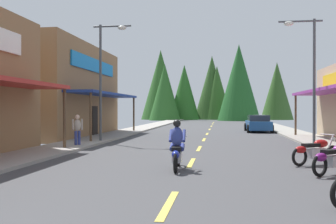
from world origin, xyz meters
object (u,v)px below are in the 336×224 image
at_px(motorcycle_parked_right_4, 335,158).
at_px(rider_cruising_lead, 177,149).
at_px(motorcycle_parked_right_5, 316,151).
at_px(pedestrian_by_shop, 77,128).
at_px(streetlamp_right, 308,64).
at_px(parked_car_curbside, 258,124).
at_px(streetlamp_left, 106,66).

xyz_separation_m(motorcycle_parked_right_4, rider_cruising_lead, (-4.63, 0.31, 0.17)).
distance_m(motorcycle_parked_right_5, pedestrian_by_shop, 11.31).
relative_size(streetlamp_right, parked_car_curbside, 1.49).
xyz_separation_m(streetlamp_left, pedestrian_by_shop, (-0.62, -2.78, -3.36)).
xyz_separation_m(pedestrian_by_shop, parked_car_curbside, (10.12, 14.52, -0.25)).
bearing_deg(pedestrian_by_shop, streetlamp_right, 54.64).
height_order(streetlamp_right, motorcycle_parked_right_4, streetlamp_right).
distance_m(streetlamp_left, pedestrian_by_shop, 4.41).
bearing_deg(streetlamp_left, streetlamp_right, -4.03).
bearing_deg(parked_car_curbside, motorcycle_parked_right_4, 179.86).
distance_m(pedestrian_by_shop, parked_car_curbside, 17.71).
bearing_deg(streetlamp_left, motorcycle_parked_right_4, -44.48).
bearing_deg(pedestrian_by_shop, parked_car_curbside, 99.69).
height_order(motorcycle_parked_right_5, pedestrian_by_shop, pedestrian_by_shop).
bearing_deg(motorcycle_parked_right_4, parked_car_curbside, 49.80).
relative_size(streetlamp_right, rider_cruising_lead, 3.01).
relative_size(streetlamp_left, motorcycle_parked_right_5, 3.58).
relative_size(streetlamp_left, parked_car_curbside, 1.54).
relative_size(streetlamp_right, pedestrian_by_shop, 3.99).
distance_m(streetlamp_right, motorcycle_parked_right_4, 9.57).
height_order(streetlamp_left, streetlamp_right, streetlamp_left).
xyz_separation_m(rider_cruising_lead, parked_car_curbside, (4.44, 20.96, 0.03)).
bearing_deg(parked_car_curbside, pedestrian_by_shop, 144.45).
height_order(streetlamp_left, pedestrian_by_shop, streetlamp_left).
xyz_separation_m(streetlamp_right, motorcycle_parked_right_4, (-1.08, -8.76, -3.70)).
xyz_separation_m(streetlamp_left, motorcycle_parked_right_5, (9.60, -7.58, -3.81)).
height_order(motorcycle_parked_right_4, parked_car_curbside, parked_car_curbside).
xyz_separation_m(streetlamp_left, rider_cruising_lead, (5.06, -9.22, -3.64)).
bearing_deg(streetlamp_right, motorcycle_parked_right_5, -99.73).
bearing_deg(motorcycle_parked_right_4, motorcycle_parked_right_5, 52.01).
bearing_deg(pedestrian_by_shop, motorcycle_parked_right_5, 19.44).
relative_size(motorcycle_parked_right_5, pedestrian_by_shop, 1.15).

